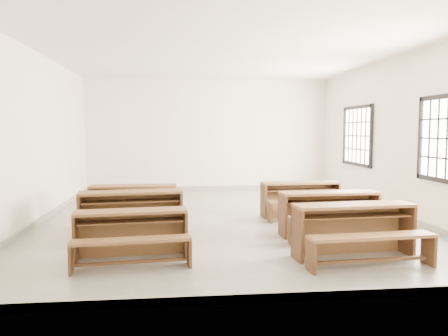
{
  "coord_description": "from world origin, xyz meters",
  "views": [
    {
      "loc": [
        -0.89,
        -8.45,
        1.74
      ],
      "look_at": [
        0.0,
        0.0,
        1.0
      ],
      "focal_mm": 35.0,
      "sensor_mm": 36.0,
      "label": 1
    }
  ],
  "objects": [
    {
      "name": "room",
      "position": [
        0.09,
        0.0,
        2.14
      ],
      "size": [
        8.5,
        8.5,
        3.2
      ],
      "color": "gray",
      "rests_on": "ground"
    },
    {
      "name": "desk_set_0",
      "position": [
        -1.52,
        -2.62,
        0.39
      ],
      "size": [
        1.56,
        0.92,
        0.67
      ],
      "rotation": [
        0.0,
        0.0,
        0.1
      ],
      "color": "brown",
      "rests_on": "ground"
    },
    {
      "name": "desk_set_1",
      "position": [
        -1.66,
        -1.32,
        0.44
      ],
      "size": [
        1.75,
        1.04,
        0.75
      ],
      "rotation": [
        0.0,
        0.0,
        0.11
      ],
      "color": "brown",
      "rests_on": "ground"
    },
    {
      "name": "desk_set_2",
      "position": [
        -1.73,
        -0.31,
        0.42
      ],
      "size": [
        1.61,
        0.87,
        0.72
      ],
      "rotation": [
        0.0,
        0.0,
        -0.02
      ],
      "color": "brown",
      "rests_on": "ground"
    },
    {
      "name": "desk_set_3",
      "position": [
        1.49,
        -2.85,
        0.43
      ],
      "size": [
        1.7,
        0.97,
        0.74
      ],
      "rotation": [
        0.0,
        0.0,
        0.07
      ],
      "color": "brown",
      "rests_on": "ground"
    },
    {
      "name": "desk_set_4",
      "position": [
        1.59,
        -1.61,
        0.43
      ],
      "size": [
        1.65,
        0.9,
        0.73
      ],
      "rotation": [
        0.0,
        0.0,
        0.04
      ],
      "color": "brown",
      "rests_on": "ground"
    },
    {
      "name": "desk_set_5",
      "position": [
        1.55,
        -0.01,
        0.41
      ],
      "size": [
        1.61,
        0.9,
        0.7
      ],
      "rotation": [
        0.0,
        0.0,
        0.06
      ],
      "color": "brown",
      "rests_on": "ground"
    }
  ]
}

